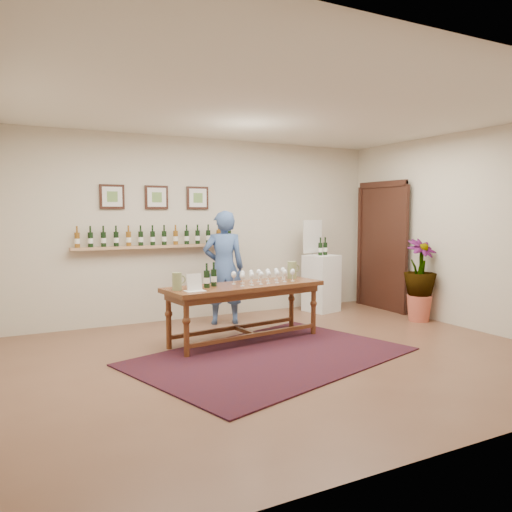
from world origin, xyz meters
name	(u,v)px	position (x,y,z in m)	size (l,w,h in m)	color
ground	(288,356)	(0.00, 0.00, 0.00)	(6.00, 6.00, 0.00)	brown
room_shell	(339,245)	(2.11, 1.86, 1.12)	(6.00, 6.00, 6.00)	beige
rug	(272,356)	(-0.19, 0.05, 0.01)	(3.04, 2.03, 0.02)	#4E140E
tasting_table	(245,293)	(-0.15, 0.82, 0.63)	(2.16, 0.92, 0.74)	#452511
table_glasses	(264,276)	(0.14, 0.84, 0.83)	(1.24, 0.29, 0.17)	white
table_bottles	(210,274)	(-0.63, 0.81, 0.90)	(0.29, 0.17, 0.31)	black
pitcher_left	(177,281)	(-1.07, 0.75, 0.85)	(0.13, 0.13, 0.21)	olive
pitcher_right	(292,270)	(0.68, 1.03, 0.86)	(0.15, 0.15, 0.24)	olive
menu_card	(194,282)	(-0.91, 0.61, 0.84)	(0.22, 0.16, 0.20)	silver
display_pedestal	(321,283)	(1.87, 2.01, 0.47)	(0.47, 0.47, 0.95)	white
pedestal_bottles	(323,247)	(1.87, 1.99, 1.08)	(0.27, 0.07, 0.27)	black
info_sign	(313,236)	(1.79, 2.18, 1.25)	(0.44, 0.02, 0.61)	silver
potted_plant	(420,280)	(2.75, 0.68, 0.63)	(0.58, 0.58, 1.08)	#B9533D
person	(224,268)	(0.03, 1.89, 0.84)	(0.61, 0.40, 1.68)	#3A5489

